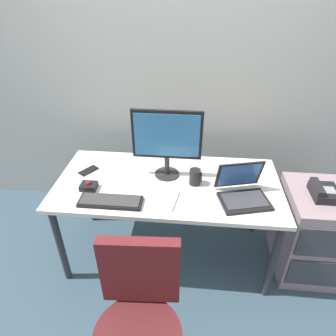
{
  "coord_description": "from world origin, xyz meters",
  "views": [
    {
      "loc": [
        0.17,
        -1.72,
        1.95
      ],
      "look_at": [
        0.0,
        0.0,
        0.83
      ],
      "focal_mm": 31.94,
      "sensor_mm": 36.0,
      "label": 1
    }
  ],
  "objects_px": {
    "coffee_mug": "(195,177)",
    "laptop": "(242,191)",
    "monitor_main": "(167,139)",
    "cell_phone": "(89,171)",
    "office_chair": "(140,331)",
    "trackball_mouse": "(89,186)",
    "keyboard": "(110,201)",
    "file_cabinet": "(310,232)",
    "desk_phone": "(324,192)",
    "paper_notepad": "(165,199)"
  },
  "relations": [
    {
      "from": "coffee_mug",
      "to": "laptop",
      "type": "bearing_deg",
      "value": -21.9
    },
    {
      "from": "monitor_main",
      "to": "cell_phone",
      "type": "distance_m",
      "value": 0.66
    },
    {
      "from": "office_chair",
      "to": "monitor_main",
      "type": "bearing_deg",
      "value": 87.58
    },
    {
      "from": "monitor_main",
      "to": "cell_phone",
      "type": "relative_size",
      "value": 3.55
    },
    {
      "from": "office_chair",
      "to": "trackball_mouse",
      "type": "distance_m",
      "value": 0.97
    },
    {
      "from": "monitor_main",
      "to": "coffee_mug",
      "type": "distance_m",
      "value": 0.33
    },
    {
      "from": "keyboard",
      "to": "cell_phone",
      "type": "bearing_deg",
      "value": 126.76
    },
    {
      "from": "file_cabinet",
      "to": "office_chair",
      "type": "bearing_deg",
      "value": -141.81
    },
    {
      "from": "laptop",
      "to": "trackball_mouse",
      "type": "bearing_deg",
      "value": -180.0
    },
    {
      "from": "desk_phone",
      "to": "monitor_main",
      "type": "bearing_deg",
      "value": 172.68
    },
    {
      "from": "cell_phone",
      "to": "file_cabinet",
      "type": "bearing_deg",
      "value": 31.29
    },
    {
      "from": "monitor_main",
      "to": "keyboard",
      "type": "xyz_separation_m",
      "value": [
        -0.33,
        -0.36,
        -0.28
      ]
    },
    {
      "from": "cell_phone",
      "to": "monitor_main",
      "type": "bearing_deg",
      "value": 36.04
    },
    {
      "from": "file_cabinet",
      "to": "desk_phone",
      "type": "xyz_separation_m",
      "value": [
        -0.01,
        -0.02,
        0.38
      ]
    },
    {
      "from": "file_cabinet",
      "to": "trackball_mouse",
      "type": "xyz_separation_m",
      "value": [
        -1.59,
        -0.1,
        0.39
      ]
    },
    {
      "from": "desk_phone",
      "to": "office_chair",
      "type": "xyz_separation_m",
      "value": [
        -1.11,
        -0.86,
        -0.32
      ]
    },
    {
      "from": "coffee_mug",
      "to": "cell_phone",
      "type": "xyz_separation_m",
      "value": [
        -0.8,
        0.09,
        -0.05
      ]
    },
    {
      "from": "file_cabinet",
      "to": "office_chair",
      "type": "relative_size",
      "value": 0.76
    },
    {
      "from": "desk_phone",
      "to": "office_chair",
      "type": "bearing_deg",
      "value": -142.12
    },
    {
      "from": "cell_phone",
      "to": "trackball_mouse",
      "type": "bearing_deg",
      "value": -35.83
    },
    {
      "from": "keyboard",
      "to": "coffee_mug",
      "type": "xyz_separation_m",
      "value": [
        0.54,
        0.26,
        0.04
      ]
    },
    {
      "from": "keyboard",
      "to": "cell_phone",
      "type": "relative_size",
      "value": 2.89
    },
    {
      "from": "keyboard",
      "to": "paper_notepad",
      "type": "height_order",
      "value": "keyboard"
    },
    {
      "from": "keyboard",
      "to": "laptop",
      "type": "height_order",
      "value": "laptop"
    },
    {
      "from": "laptop",
      "to": "cell_phone",
      "type": "bearing_deg",
      "value": 169.17
    },
    {
      "from": "office_chair",
      "to": "coffee_mug",
      "type": "xyz_separation_m",
      "value": [
        0.25,
        0.9,
        0.36
      ]
    },
    {
      "from": "laptop",
      "to": "monitor_main",
      "type": "bearing_deg",
      "value": 156.79
    },
    {
      "from": "monitor_main",
      "to": "laptop",
      "type": "xyz_separation_m",
      "value": [
        0.52,
        -0.22,
        -0.24
      ]
    },
    {
      "from": "trackball_mouse",
      "to": "laptop",
      "type": "bearing_deg",
      "value": 0.0
    },
    {
      "from": "desk_phone",
      "to": "trackball_mouse",
      "type": "height_order",
      "value": "desk_phone"
    },
    {
      "from": "office_chair",
      "to": "cell_phone",
      "type": "height_order",
      "value": "office_chair"
    },
    {
      "from": "coffee_mug",
      "to": "file_cabinet",
      "type": "bearing_deg",
      "value": -1.52
    },
    {
      "from": "desk_phone",
      "to": "office_chair",
      "type": "relative_size",
      "value": 0.22
    },
    {
      "from": "paper_notepad",
      "to": "office_chair",
      "type": "bearing_deg",
      "value": -94.76
    },
    {
      "from": "trackball_mouse",
      "to": "cell_phone",
      "type": "bearing_deg",
      "value": 109.07
    },
    {
      "from": "keyboard",
      "to": "cell_phone",
      "type": "xyz_separation_m",
      "value": [
        -0.26,
        0.35,
        -0.01
      ]
    },
    {
      "from": "file_cabinet",
      "to": "cell_phone",
      "type": "distance_m",
      "value": 1.71
    },
    {
      "from": "coffee_mug",
      "to": "monitor_main",
      "type": "bearing_deg",
      "value": 154.89
    },
    {
      "from": "file_cabinet",
      "to": "keyboard",
      "type": "xyz_separation_m",
      "value": [
        -1.41,
        -0.24,
        0.38
      ]
    },
    {
      "from": "office_chair",
      "to": "laptop",
      "type": "bearing_deg",
      "value": 54.26
    },
    {
      "from": "office_chair",
      "to": "laptop",
      "type": "xyz_separation_m",
      "value": [
        0.56,
        0.78,
        0.35
      ]
    },
    {
      "from": "coffee_mug",
      "to": "cell_phone",
      "type": "distance_m",
      "value": 0.81
    },
    {
      "from": "file_cabinet",
      "to": "paper_notepad",
      "type": "xyz_separation_m",
      "value": [
        -1.06,
        -0.17,
        0.37
      ]
    },
    {
      "from": "office_chair",
      "to": "paper_notepad",
      "type": "height_order",
      "value": "office_chair"
    },
    {
      "from": "desk_phone",
      "to": "keyboard",
      "type": "xyz_separation_m",
      "value": [
        -1.4,
        -0.22,
        -0.01
      ]
    },
    {
      "from": "keyboard",
      "to": "coffee_mug",
      "type": "height_order",
      "value": "coffee_mug"
    },
    {
      "from": "office_chair",
      "to": "paper_notepad",
      "type": "distance_m",
      "value": 0.77
    },
    {
      "from": "desk_phone",
      "to": "cell_phone",
      "type": "relative_size",
      "value": 1.41
    },
    {
      "from": "cell_phone",
      "to": "laptop",
      "type": "bearing_deg",
      "value": 24.27
    },
    {
      "from": "laptop",
      "to": "cell_phone",
      "type": "xyz_separation_m",
      "value": [
        -1.11,
        0.21,
        -0.05
      ]
    }
  ]
}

